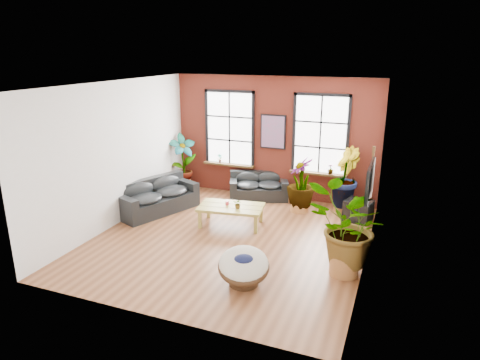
# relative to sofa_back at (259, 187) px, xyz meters

# --- Properties ---
(room) EXTENTS (6.04, 6.54, 3.54)m
(room) POSITION_rel_sofa_back_xyz_m (0.32, -2.77, 1.40)
(room) COLOR brown
(room) RESTS_ON ground
(sofa_back) EXTENTS (1.85, 1.36, 0.77)m
(sofa_back) POSITION_rel_sofa_back_xyz_m (0.00, 0.00, 0.00)
(sofa_back) COLOR black
(sofa_back) RESTS_ON ground
(sofa_left) EXTENTS (1.67, 2.38, 0.87)m
(sofa_left) POSITION_rel_sofa_back_xyz_m (-2.22, -2.01, 0.05)
(sofa_left) COLOR black
(sofa_left) RESTS_ON ground
(coffee_table) EXTENTS (1.68, 1.11, 0.60)m
(coffee_table) POSITION_rel_sofa_back_xyz_m (0.02, -2.17, 0.10)
(coffee_table) COLOR olive
(coffee_table) RESTS_ON ground
(papasan_chair) EXTENTS (1.23, 1.23, 0.72)m
(papasan_chair) POSITION_rel_sofa_back_xyz_m (1.31, -4.68, 0.02)
(papasan_chair) COLOR #432B18
(papasan_chair) RESTS_ON ground
(poster) EXTENTS (0.74, 0.06, 0.98)m
(poster) POSITION_rel_sofa_back_xyz_m (0.32, 0.26, 1.60)
(poster) COLOR black
(poster) RESTS_ON room
(tv_wall_unit) EXTENTS (0.13, 1.86, 1.20)m
(tv_wall_unit) POSITION_rel_sofa_back_xyz_m (3.25, -2.33, 1.20)
(tv_wall_unit) COLOR black
(tv_wall_unit) RESTS_ON room
(media_box) EXTENTS (0.76, 0.67, 0.54)m
(media_box) POSITION_rel_sofa_back_xyz_m (2.92, -0.73, -0.08)
(media_box) COLOR black
(media_box) RESTS_ON ground
(pot_back_left) EXTENTS (0.62, 0.62, 0.38)m
(pot_back_left) POSITION_rel_sofa_back_xyz_m (-2.41, -0.22, -0.15)
(pot_back_left) COLOR #B3723A
(pot_back_left) RESTS_ON ground
(pot_back_right) EXTENTS (0.66, 0.66, 0.38)m
(pot_back_right) POSITION_rel_sofa_back_xyz_m (2.48, -0.12, -0.16)
(pot_back_right) COLOR #B3723A
(pot_back_right) RESTS_ON ground
(pot_right_wall) EXTENTS (0.70, 0.70, 0.41)m
(pot_right_wall) POSITION_rel_sofa_back_xyz_m (2.99, -3.62, -0.14)
(pot_right_wall) COLOR #B3723A
(pot_right_wall) RESTS_ON ground
(pot_mid) EXTENTS (0.64, 0.64, 0.36)m
(pot_mid) POSITION_rel_sofa_back_xyz_m (1.38, -0.61, -0.17)
(pot_mid) COLOR #B3723A
(pot_mid) RESTS_ON ground
(floor_plant_back_left) EXTENTS (1.00, 1.03, 1.63)m
(floor_plant_back_left) POSITION_rel_sofa_back_xyz_m (-2.38, -0.20, 0.62)
(floor_plant_back_left) COLOR #1A4B14
(floor_plant_back_left) RESTS_ON ground
(floor_plant_back_right) EXTENTS (0.85, 0.99, 1.60)m
(floor_plant_back_right) POSITION_rel_sofa_back_xyz_m (2.44, -0.14, 0.60)
(floor_plant_back_right) COLOR #1A4B14
(floor_plant_back_right) RESTS_ON ground
(floor_plant_right_wall) EXTENTS (1.91, 1.89, 1.61)m
(floor_plant_right_wall) POSITION_rel_sofa_back_xyz_m (2.99, -3.59, 0.62)
(floor_plant_right_wall) COLOR #1A4B14
(floor_plant_right_wall) RESTS_ON ground
(floor_plant_mid) EXTENTS (0.97, 0.97, 1.33)m
(floor_plant_mid) POSITION_rel_sofa_back_xyz_m (1.39, -0.59, 0.46)
(floor_plant_mid) COLOR #1A4B14
(floor_plant_mid) RESTS_ON ground
(table_plant) EXTENTS (0.22, 0.19, 0.24)m
(table_plant) POSITION_rel_sofa_back_xyz_m (0.24, -2.26, 0.28)
(table_plant) COLOR #1A4B14
(table_plant) RESTS_ON coffee_table
(sill_plant_left) EXTENTS (0.17, 0.17, 0.27)m
(sill_plant_left) POSITION_rel_sofa_back_xyz_m (-1.33, 0.21, 0.69)
(sill_plant_left) COLOR #1A4B14
(sill_plant_left) RESTS_ON room
(sill_plant_right) EXTENTS (0.19, 0.19, 0.27)m
(sill_plant_right) POSITION_rel_sofa_back_xyz_m (2.02, 0.21, 0.69)
(sill_plant_right) COLOR #1A4B14
(sill_plant_right) RESTS_ON room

